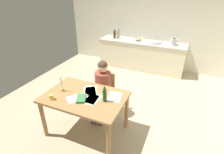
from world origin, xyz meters
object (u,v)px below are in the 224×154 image
Objects in this scene: wine_bottle_on_table at (105,95)px; mixing_bowl at (138,39)px; sink_unit at (155,42)px; wine_glass_near_sink at (145,37)px; bottle_oil at (115,34)px; dining_table at (85,101)px; stovetop_kettle at (174,42)px; bottle_vinegar at (118,34)px; person_seated at (102,86)px; chair_at_table at (105,91)px; candlestick at (62,87)px; book_magazine at (81,98)px; coffee_mug at (52,97)px; wine_glass_by_kettle at (142,37)px.

mixing_bowl is at bearing 96.77° from wine_bottle_on_table.
wine_glass_near_sink is at bearing 156.89° from sink_unit.
bottle_oil is (-1.16, 3.15, 0.12)m from wine_bottle_on_table.
stovetop_kettle is at bearing 71.46° from dining_table.
dining_table is 5.08× the size of wine_bottle_on_table.
dining_table is 3.28m from bottle_vinegar.
person_seated is at bearing 85.31° from dining_table.
wine_bottle_on_table is at bearing -63.58° from chair_at_table.
stovetop_kettle reaches higher than dining_table.
candlestick is 1.16× the size of book_magazine.
mixing_bowl is 1.05m from stovetop_kettle.
candlestick is at bearing -83.88° from bottle_oil.
coffee_mug is (-0.44, -0.30, 0.15)m from dining_table.
chair_at_table is at bearing -93.44° from wine_glass_near_sink.
wine_glass_by_kettle is at bearing 62.46° from book_magazine.
person_seated is 3.32× the size of sink_unit.
wine_glass_by_kettle is (0.08, 0.12, 0.07)m from mixing_bowl.
wine_bottle_on_table is (0.33, -0.55, 0.22)m from person_seated.
bottle_oil is at bearing -170.85° from wine_glass_by_kettle.
bottle_oil is 0.88m from wine_glass_by_kettle.
bottle_oil is at bearing 107.76° from person_seated.
sink_unit is at bearing 74.27° from coffee_mug.
wine_glass_by_kettle is at bearing 57.53° from mixing_bowl.
wine_bottle_on_table is at bearing -71.75° from bottle_vinegar.
person_seated is 11.37× the size of coffee_mug.
bottle_vinegar is at bearing 75.37° from book_magazine.
sink_unit reaches higher than dining_table.
wine_glass_by_kettle is at bearing 89.25° from person_seated.
candlestick is at bearing -177.82° from dining_table.
stovetop_kettle reaches higher than chair_at_table.
chair_at_table is at bearing -91.12° from wine_glass_by_kettle.
stovetop_kettle reaches higher than wine_glass_near_sink.
stovetop_kettle is at bearing -8.77° from wine_glass_by_kettle.
sink_unit reaches higher than chair_at_table.
person_seated is 5.43× the size of stovetop_kettle.
dining_table is at bearing -179.34° from wine_bottle_on_table.
sink_unit is at bearing 78.50° from chair_at_table.
sink_unit is at bearing 79.45° from person_seated.
chair_at_table is 8.09× the size of coffee_mug.
stovetop_kettle reaches higher than wine_glass_by_kettle.
coffee_mug reaches higher than chair_at_table.
wine_bottle_on_table is 3.36m from bottle_oil.
chair_at_table is at bearing -71.55° from bottle_oil.
bottle_oil reaches higher than wine_bottle_on_table.
sink_unit is 0.48m from wine_glass_by_kettle.
dining_table is 0.73m from chair_at_table.
wine_bottle_on_table is (0.82, 0.02, 0.03)m from candlestick.
wine_bottle_on_table is 3.36m from bottle_vinegar.
wine_bottle_on_table is at bearing -58.90° from person_seated.
stovetop_kettle is 1.43× the size of wine_glass_by_kettle.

